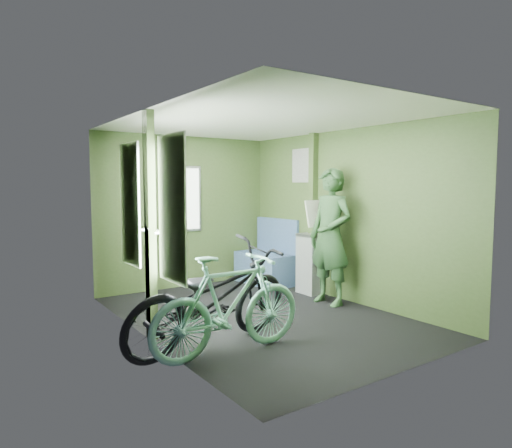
{
  "coord_description": "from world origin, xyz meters",
  "views": [
    {
      "loc": [
        -3.08,
        -4.34,
        1.57
      ],
      "look_at": [
        0.0,
        0.1,
        1.1
      ],
      "focal_mm": 32.0,
      "sensor_mm": 36.0,
      "label": 1
    }
  ],
  "objects_px": {
    "bicycle_mint": "(230,355)",
    "passenger": "(330,236)",
    "bicycle_black": "(214,349)",
    "waste_box": "(310,264)",
    "bench_seat": "(267,264)"
  },
  "relations": [
    {
      "from": "bicycle_mint",
      "to": "waste_box",
      "type": "xyz_separation_m",
      "value": [
        2.21,
        1.38,
        0.43
      ]
    },
    {
      "from": "bench_seat",
      "to": "waste_box",
      "type": "bearing_deg",
      "value": -86.21
    },
    {
      "from": "bicycle_black",
      "to": "passenger",
      "type": "height_order",
      "value": "passenger"
    },
    {
      "from": "waste_box",
      "to": "bicycle_mint",
      "type": "bearing_deg",
      "value": -147.94
    },
    {
      "from": "bicycle_mint",
      "to": "waste_box",
      "type": "distance_m",
      "value": 2.64
    },
    {
      "from": "passenger",
      "to": "bench_seat",
      "type": "xyz_separation_m",
      "value": [
        0.06,
        1.48,
        -0.59
      ]
    },
    {
      "from": "passenger",
      "to": "waste_box",
      "type": "bearing_deg",
      "value": 158.98
    },
    {
      "from": "bicycle_mint",
      "to": "bicycle_black",
      "type": "bearing_deg",
      "value": 10.71
    },
    {
      "from": "waste_box",
      "to": "bench_seat",
      "type": "bearing_deg",
      "value": 97.03
    },
    {
      "from": "passenger",
      "to": "bench_seat",
      "type": "relative_size",
      "value": 1.74
    },
    {
      "from": "bicycle_black",
      "to": "bicycle_mint",
      "type": "distance_m",
      "value": 0.23
    },
    {
      "from": "bicycle_black",
      "to": "waste_box",
      "type": "bearing_deg",
      "value": -72.7
    },
    {
      "from": "bicycle_mint",
      "to": "bench_seat",
      "type": "relative_size",
      "value": 1.54
    },
    {
      "from": "bicycle_mint",
      "to": "passenger",
      "type": "distance_m",
      "value": 2.37
    },
    {
      "from": "bench_seat",
      "to": "bicycle_mint",
      "type": "bearing_deg",
      "value": -135.69
    }
  ]
}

